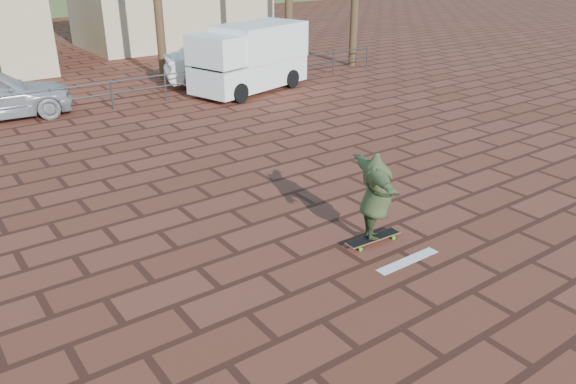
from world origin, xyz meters
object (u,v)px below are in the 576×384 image
at_px(longboard, 373,238).
at_px(skateboarder, 376,196).
at_px(campervan, 250,57).
at_px(car_white, 229,63).

bearing_deg(longboard, skateboarder, 137.87).
xyz_separation_m(longboard, campervan, (4.70, 11.84, 1.22)).
height_order(skateboarder, campervan, campervan).
relative_size(longboard, campervan, 0.23).
bearing_deg(car_white, campervan, -159.66).
bearing_deg(car_white, longboard, 178.34).
relative_size(campervan, car_white, 1.01).
height_order(longboard, car_white, car_white).
bearing_deg(longboard, campervan, 71.21).
distance_m(campervan, car_white, 1.56).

